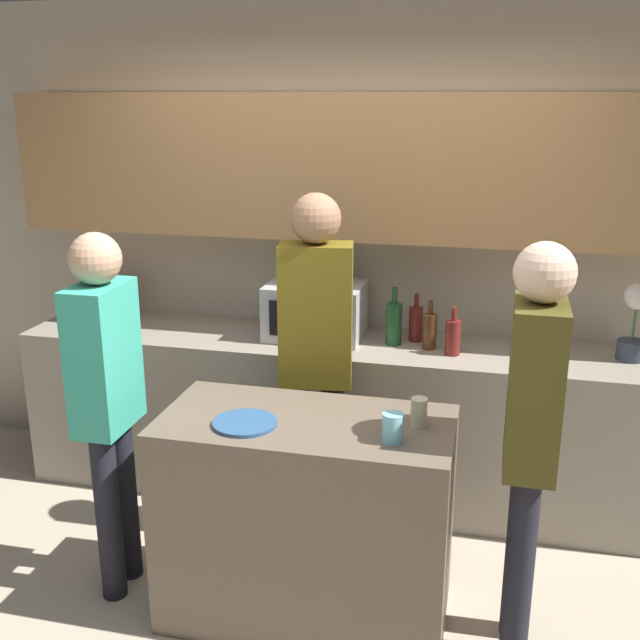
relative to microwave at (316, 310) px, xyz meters
name	(u,v)px	position (x,y,z in m)	size (l,w,h in m)	color
back_wall	(357,218)	(0.18, 0.23, 0.48)	(6.40, 0.40, 2.70)	#B2A893
back_counter	(345,418)	(0.18, -0.04, -0.60)	(3.60, 0.62, 0.91)	gray
kitchen_island	(306,519)	(0.23, -1.12, -0.60)	(1.20, 0.60, 0.92)	brown
microwave	(316,310)	(0.00, 0.00, 0.00)	(0.52, 0.39, 0.30)	#B7BABC
toaster	(109,306)	(-1.25, 0.00, -0.06)	(0.26, 0.16, 0.18)	#B21E19
potted_plant	(634,322)	(1.63, 0.00, 0.05)	(0.14, 0.14, 0.39)	#333D4C
bottle_0	(394,323)	(0.44, -0.03, -0.03)	(0.09, 0.09, 0.31)	#194723
bottle_1	(416,323)	(0.54, 0.05, -0.05)	(0.07, 0.07, 0.26)	maroon
bottle_2	(430,330)	(0.63, -0.07, -0.05)	(0.07, 0.07, 0.26)	#472814
bottle_3	(453,337)	(0.75, -0.13, -0.05)	(0.08, 0.08, 0.25)	maroon
plate_on_island	(245,423)	(0.01, -1.22, -0.13)	(0.26, 0.26, 0.01)	#2D5684
cup_0	(419,412)	(0.68, -1.07, -0.08)	(0.07, 0.07, 0.12)	beige
cup_1	(393,428)	(0.60, -1.24, -0.08)	(0.08, 0.08, 0.12)	#7BCEE6
person_left	(316,342)	(0.14, -0.56, 0.01)	(0.37, 0.24, 1.77)	black
person_center	(106,387)	(-0.65, -1.13, -0.07)	(0.22, 0.34, 1.66)	black
person_right	(532,421)	(1.11, -1.13, -0.04)	(0.22, 0.34, 1.70)	black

